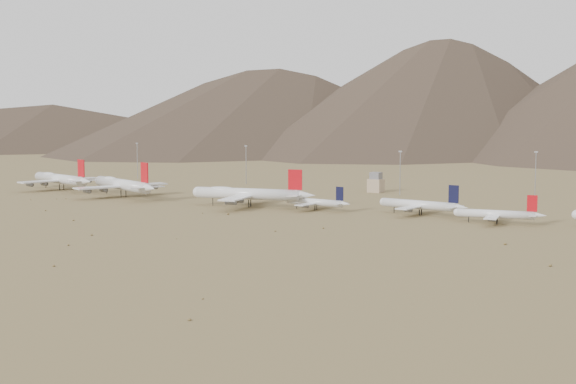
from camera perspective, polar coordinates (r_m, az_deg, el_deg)
The scene contains 13 objects.
ground at distance 392.73m, azimuth -5.03°, elevation -1.33°, with size 3000.00×3000.00×0.00m, color olive.
widebody_west at distance 511.43m, azimuth -15.86°, elevation 0.91°, with size 65.08×51.49×19.84m.
widebody_centre at distance 460.24m, azimuth -11.68°, elevation 0.53°, with size 66.79×53.56×20.99m.
widebody_east at distance 405.70m, azimuth -2.85°, elevation -0.12°, with size 65.28×51.21×19.64m.
narrowbody_a at distance 392.46m, azimuth 2.03°, elevation -0.73°, with size 37.25×26.84×12.29m.
narrowbody_b at distance 378.67m, azimuth 9.45°, elevation -0.91°, with size 45.46×32.91×15.03m.
narrowbody_c at distance 357.05m, azimuth 14.70°, elevation -1.54°, with size 39.10×28.49×12.98m.
control_tower at distance 481.01m, azimuth 6.27°, elevation 0.61°, with size 8.00×8.00×12.00m.
mast_far_west at distance 583.64m, azimuth -10.67°, elevation 2.34°, with size 2.00×0.60×25.70m.
mast_west at distance 531.25m, azimuth -3.00°, elevation 2.09°, with size 2.00×0.60×25.70m.
mast_centre at distance 465.31m, azimuth 7.98°, elevation 1.51°, with size 2.00×0.60×25.70m.
mast_east at distance 475.68m, azimuth 17.19°, elevation 1.40°, with size 2.00×0.60×25.70m.
desert_scrub at distance 318.47m, azimuth -12.18°, elevation -3.06°, with size 441.15×177.16×0.85m.
Camera 1 is at (227.34, -316.49, 48.87)m, focal length 50.00 mm.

